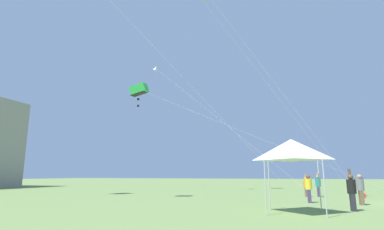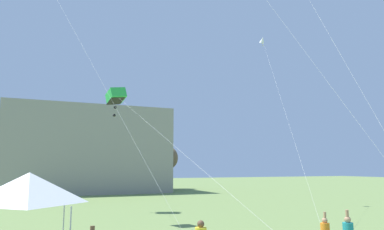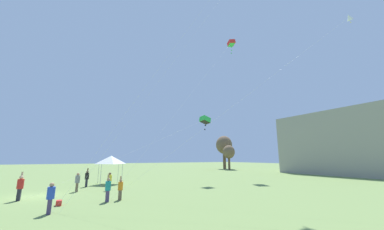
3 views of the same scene
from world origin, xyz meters
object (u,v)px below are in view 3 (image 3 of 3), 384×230
person_black_shirt (87,178)px  person_orange_shirt (120,188)px  festival_tent (111,160)px  kite_red_box_4 (231,43)px  person_blue_shirt (50,197)px  person_yellow_shirt (109,181)px  person_red_shirt (20,187)px  kite_white_diamond_0 (348,18)px  person_grey_shirt (77,182)px  cooler_box (59,203)px  kite_green_box_2 (205,120)px  person_teal_shirt (108,188)px

person_black_shirt → person_orange_shirt: bearing=-18.4°
festival_tent → kite_red_box_4: bearing=97.2°
person_blue_shirt → person_yellow_shirt: (-7.90, 4.51, -0.01)m
person_black_shirt → person_red_shirt: bearing=-68.0°
kite_white_diamond_0 → person_grey_shirt: bearing=-127.0°
person_black_shirt → person_grey_shirt: (3.47, -1.06, -0.03)m
person_yellow_shirt → kite_white_diamond_0: kite_white_diamond_0 is taller
cooler_box → person_red_shirt: bearing=-141.7°
person_blue_shirt → festival_tent: bearing=-97.1°
person_black_shirt → person_grey_shirt: size_ratio=1.15×
person_black_shirt → kite_red_box_4: size_ratio=0.07×
cooler_box → person_black_shirt: (-9.60, 2.30, 0.82)m
cooler_box → person_black_shirt: size_ratio=0.25×
person_grey_shirt → person_red_shirt: 4.79m
kite_red_box_4 → kite_green_box_2: bearing=-56.8°
festival_tent → person_teal_shirt: size_ratio=1.76×
person_grey_shirt → person_yellow_shirt: 2.90m
person_black_shirt → kite_red_box_4: bearing=71.4°
kite_white_diamond_0 → cooler_box: bearing=-113.4°
person_grey_shirt → person_red_shirt: (2.66, -3.99, 0.08)m
kite_red_box_4 → person_grey_shirt: bearing=-73.4°
person_red_shirt → kite_green_box_2: kite_green_box_2 is taller
person_black_shirt → kite_white_diamond_0: (19.18, 19.80, 15.24)m
cooler_box → kite_green_box_2: kite_green_box_2 is taller
person_red_shirt → kite_green_box_2: bearing=-113.6°
person_teal_shirt → person_red_shirt: size_ratio=0.92×
person_yellow_shirt → person_red_shirt: bearing=-171.8°
person_grey_shirt → person_yellow_shirt: bearing=-146.8°
kite_green_box_2 → kite_red_box_4: bearing=123.2°
person_teal_shirt → person_yellow_shirt: bearing=-62.0°
kite_green_box_2 → person_blue_shirt: bearing=-62.5°
person_orange_shirt → person_black_shirt: person_black_shirt is taller
festival_tent → person_yellow_shirt: (5.69, -0.93, -2.00)m
person_grey_shirt → kite_white_diamond_0: kite_white_diamond_0 is taller
person_orange_shirt → festival_tent: bearing=-44.4°
person_teal_shirt → person_blue_shirt: bearing=68.3°
person_orange_shirt → person_red_shirt: (-3.50, -6.77, 0.16)m
person_grey_shirt → kite_white_diamond_0: (15.71, 20.86, 15.27)m
person_black_shirt → kite_green_box_2: size_ratio=0.11×
person_blue_shirt → kite_green_box_2: 19.98m
kite_white_diamond_0 → kite_green_box_2: bearing=-159.1°
person_red_shirt → person_yellow_shirt: person_red_shirt is taller
cooler_box → person_teal_shirt: bearing=84.5°
person_orange_shirt → kite_white_diamond_0: (9.55, 18.08, 15.36)m
person_grey_shirt → kite_white_diamond_0: 30.25m
person_blue_shirt → kite_green_box_2: bearing=-137.8°
person_blue_shirt → kite_white_diamond_0: 28.17m
person_teal_shirt → person_orange_shirt: bearing=-126.4°
cooler_box → person_grey_shirt: size_ratio=0.29×
person_black_shirt → person_yellow_shirt: size_ratio=1.17×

